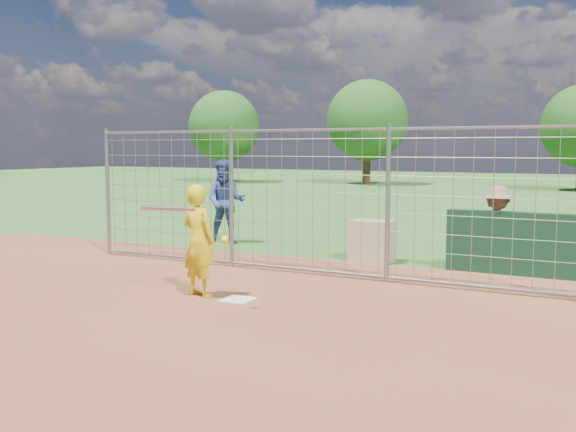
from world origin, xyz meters
The scene contains 10 objects.
ground centered at (0.00, 0.00, 0.00)m, with size 100.00×100.00×0.00m, color #2D591E.
infield_dirt centered at (0.00, -3.00, 0.01)m, with size 18.00×18.00×0.00m, color brown.
home_plate centered at (0.00, -0.20, 0.01)m, with size 0.43×0.43×0.02m, color silver.
dugout_wall centered at (3.40, 3.60, 0.55)m, with size 2.60×0.20×1.10m, color #11381E.
batter centered at (-0.65, -0.22, 0.83)m, with size 0.61×0.40×1.67m, color yellow.
bystander_a centered at (-3.24, 4.47, 0.97)m, with size 0.94×0.73×1.93m, color navy.
bystander_c centered at (2.94, 3.70, 0.77)m, with size 1.00×0.57×1.54m, color #865B49.
equipment_bin centered at (0.60, 3.75, 0.40)m, with size 0.80×0.55×0.80m, color tan.
equipment_in_play centered at (-0.69, -0.59, 1.24)m, with size 1.59×0.37×0.44m.
backstop_fence centered at (0.00, 2.00, 1.26)m, with size 9.08×0.08×2.60m.
Camera 1 is at (4.85, -7.93, 2.20)m, focal length 40.00 mm.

